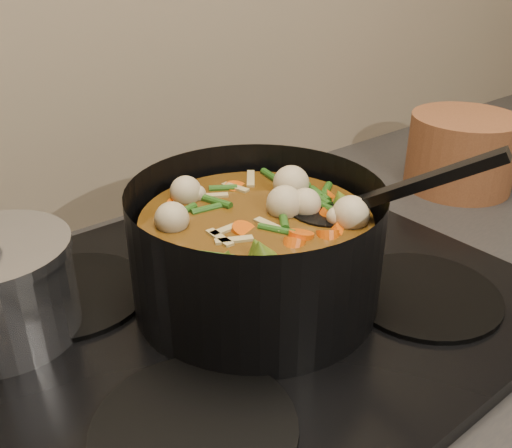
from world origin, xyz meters
TOP-DOWN VIEW (x-y plane):
  - stovetop at (0.00, 1.93)m, footprint 0.62×0.54m
  - stockpot at (0.01, 1.92)m, footprint 0.34×0.37m
  - terracotta_crock at (0.51, 1.99)m, footprint 0.21×0.21m

SIDE VIEW (x-z plane):
  - stovetop at x=0.00m, z-range 0.91..0.93m
  - terracotta_crock at x=0.51m, z-range 0.91..1.04m
  - stockpot at x=0.01m, z-range 0.89..1.10m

